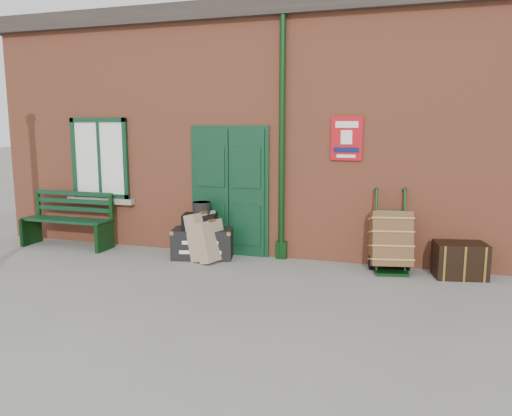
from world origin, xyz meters
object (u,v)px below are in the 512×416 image
at_px(bench, 69,218).
at_px(houdini_trunk, 203,243).
at_px(porter_trolley, 391,240).
at_px(dark_trunk, 460,260).

height_order(bench, houdini_trunk, bench).
xyz_separation_m(bench, porter_trolley, (5.85, 0.12, -0.05)).
relative_size(bench, houdini_trunk, 1.70).
bearing_deg(porter_trolley, bench, 169.18).
bearing_deg(dark_trunk, bench, 169.10).
height_order(houdini_trunk, dark_trunk, dark_trunk).
xyz_separation_m(bench, dark_trunk, (6.87, 0.09, -0.27)).
relative_size(bench, dark_trunk, 2.35).
distance_m(bench, houdini_trunk, 2.75).
relative_size(houdini_trunk, dark_trunk, 1.39).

